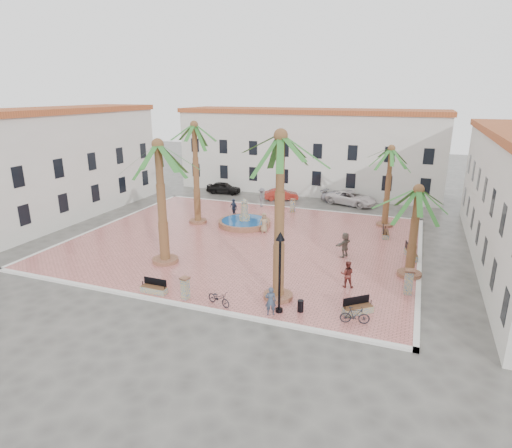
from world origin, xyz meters
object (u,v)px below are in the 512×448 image
object	(u,v)px
palm_nw	(194,136)
lamppost_e	(416,211)
bench_ne	(385,234)
cyclist_b	(347,274)
bicycle_b	(355,315)
bench_s	(154,289)
bollard_se	(185,288)
car_white	(351,198)
cyclist_a	(271,301)
car_red	(281,194)
bollard_n	(293,205)
fountain	(245,221)
palm_e	(417,202)
car_silver	(341,198)
palm_s	(280,155)
bollard_e	(409,281)
pedestrian_fountain_b	(234,208)
pedestrian_fountain_a	(264,223)
pedestrian_north	(262,197)
palm_ne	(391,158)
lamppost_s	(280,259)
litter_bin	(301,306)
bicycle_a	(219,298)
pedestrian_east	(345,245)
car_black	(224,188)
bench_e	(411,254)

from	to	relation	value
palm_nw	lamppost_e	distance (m)	18.70
bench_ne	lamppost_e	size ratio (longest dim) A/B	0.40
cyclist_b	bicycle_b	bearing A→B (deg)	96.38
bench_s	bollard_se	world-z (taller)	bollard_se
bench_ne	car_white	world-z (taller)	car_white
cyclist_a	car_red	distance (m)	25.61
bollard_n	cyclist_a	world-z (taller)	cyclist_a
fountain	palm_e	size ratio (longest dim) A/B	0.77
lamppost_e	bollard_se	size ratio (longest dim) A/B	3.32
bench_s	car_silver	xyz separation A→B (m)	(6.37, 25.30, 0.24)
palm_s	car_silver	bearing A→B (deg)	91.44
bollard_e	pedestrian_fountain_b	size ratio (longest dim) A/B	0.84
fountain	bicycle_b	bearing A→B (deg)	-49.45
pedestrian_fountain_a	bench_s	bearing A→B (deg)	-130.50
bollard_e	car_red	distance (m)	23.88
palm_s	palm_e	bearing A→B (deg)	40.82
pedestrian_north	palm_ne	bearing A→B (deg)	-117.95
bench_ne	lamppost_s	xyz separation A→B (m)	(-4.23, -14.82, 2.79)
cyclist_a	pedestrian_north	xyz separation A→B (m)	(-8.05, 20.70, 0.16)
car_red	car_white	size ratio (longest dim) A/B	0.71
palm_nw	bench_s	bearing A→B (deg)	-72.21
lamppost_s	pedestrian_north	xyz separation A→B (m)	(-8.37, 20.24, -2.09)
palm_s	litter_bin	size ratio (longest dim) A/B	14.62
palm_nw	bench_s	distance (m)	15.88
lamppost_e	pedestrian_fountain_b	xyz separation A→B (m)	(-15.75, 2.95, -2.04)
palm_s	cyclist_b	distance (m)	8.53
bench_ne	cyclist_a	distance (m)	15.95
lamppost_e	car_red	bearing A→B (deg)	140.18
palm_e	bollard_se	world-z (taller)	palm_e
bollard_n	bicycle_a	size ratio (longest dim) A/B	0.84
bench_ne	pedestrian_fountain_b	bearing A→B (deg)	80.21
pedestrian_fountain_a	car_silver	bearing A→B (deg)	40.52
bench_ne	pedestrian_east	xyz separation A→B (m)	(-2.36, -5.57, 0.64)
lamppost_s	lamppost_e	xyz separation A→B (m)	(6.31, 12.58, -0.11)
palm_nw	palm_ne	xyz separation A→B (m)	(15.70, 4.93, -1.72)
litter_bin	bicycle_a	xyz separation A→B (m)	(-4.37, -0.88, 0.09)
fountain	bench_s	size ratio (longest dim) A/B	2.88
bicycle_b	pedestrian_fountain_a	distance (m)	15.32
palm_s	car_white	bearing A→B (deg)	88.79
bollard_e	litter_bin	bearing A→B (deg)	-141.07
cyclist_a	car_silver	distance (m)	25.34
car_black	bollard_n	bearing A→B (deg)	-123.78
lamppost_s	bollard_se	xyz separation A→B (m)	(-5.39, -0.46, -2.36)
cyclist_b	pedestrian_east	size ratio (longest dim) A/B	0.92
bicycle_a	pedestrian_fountain_b	xyz separation A→B (m)	(-6.13, 15.99, 0.48)
cyclist_a	bicycle_b	bearing A→B (deg)	167.07
bench_e	bollard_se	distance (m)	16.19
palm_nw	cyclist_a	bearing A→B (deg)	-49.42
palm_s	bollard_se	distance (m)	9.11
bollard_n	bollard_se	bearing A→B (deg)	-91.65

